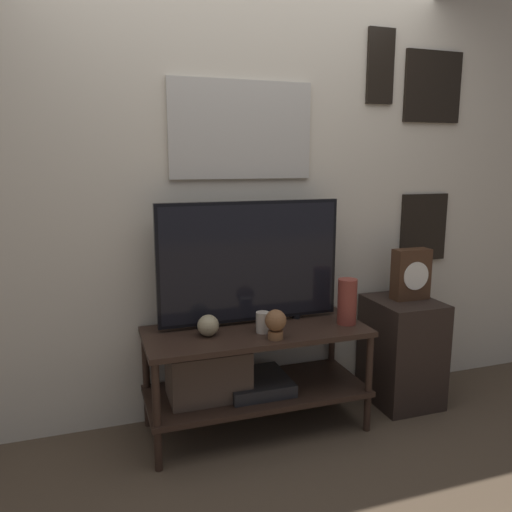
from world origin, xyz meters
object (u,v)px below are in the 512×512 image
(vase_tall_ceramic, at_px, (347,301))
(mantel_clock, at_px, (411,274))
(vase_round_glass, at_px, (208,325))
(television, at_px, (250,262))
(decorative_bust, at_px, (276,323))
(candle_jar, at_px, (263,322))

(vase_tall_ceramic, bearing_deg, mantel_clock, 12.88)
(vase_round_glass, distance_m, vase_tall_ceramic, 0.81)
(vase_round_glass, bearing_deg, vase_tall_ceramic, -3.77)
(television, xyz_separation_m, decorative_bust, (0.05, -0.29, -0.27))
(vase_round_glass, height_order, candle_jar, vase_round_glass)
(television, bearing_deg, candle_jar, -84.02)
(vase_tall_ceramic, relative_size, decorative_bust, 1.66)
(vase_round_glass, bearing_deg, television, 25.12)
(vase_tall_ceramic, xyz_separation_m, decorative_bust, (-0.48, -0.11, -0.04))
(decorative_bust, bearing_deg, candle_jar, 104.39)
(vase_tall_ceramic, distance_m, mantel_clock, 0.53)
(television, distance_m, vase_tall_ceramic, 0.60)
(vase_tall_ceramic, bearing_deg, television, 160.79)
(decorative_bust, bearing_deg, vase_tall_ceramic, 12.43)
(decorative_bust, bearing_deg, vase_round_glass, 154.14)
(candle_jar, xyz_separation_m, mantel_clock, (1.01, 0.10, 0.17))
(television, relative_size, vase_round_glass, 9.11)
(vase_round_glass, distance_m, decorative_bust, 0.36)
(vase_tall_ceramic, distance_m, decorative_bust, 0.49)
(vase_round_glass, relative_size, mantel_clock, 0.37)
(television, bearing_deg, vase_tall_ceramic, -19.21)
(candle_jar, relative_size, decorative_bust, 0.72)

